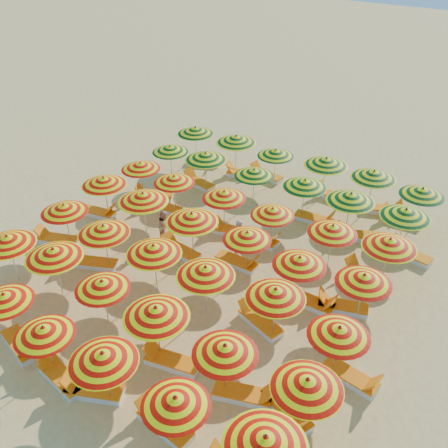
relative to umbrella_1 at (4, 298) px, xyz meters
The scene contains 75 objects.
ground 7.79m from the umbrella_1, 63.53° to the left, with size 120.00×120.00×0.00m, color #F2C16B.
umbrella_1 is the anchor object (origin of this frame).
umbrella_2 2.18m from the umbrella_1, ahead, with size 1.94×1.94×1.88m.
umbrella_3 4.39m from the umbrella_1, ahead, with size 2.40×2.40×2.04m.
umbrella_4 6.80m from the umbrella_1, ahead, with size 2.35×2.35×1.89m.
umbrella_5 9.25m from the umbrella_1, ahead, with size 2.34×2.34×2.13m.
umbrella_6 3.01m from the umbrella_1, 140.54° to the left, with size 2.49×2.49×2.08m.
umbrella_7 2.28m from the umbrella_1, 97.36° to the left, with size 2.29×2.29×2.13m.
umbrella_8 2.99m from the umbrella_1, 44.61° to the left, with size 2.27×2.27×1.91m.
umbrella_9 4.92m from the umbrella_1, 22.93° to the left, with size 2.14×2.14×2.14m.
umbrella_10 7.21m from the umbrella_1, 15.37° to the left, with size 2.42×2.42×1.98m.
umbrella_11 9.56m from the umbrella_1, 12.39° to the left, with size 2.41×2.41×2.03m.
umbrella_12 5.21m from the umbrella_1, 117.80° to the left, with size 2.37×2.37×1.98m.
umbrella_13 4.30m from the umbrella_1, 89.37° to the left, with size 2.42×2.42×2.06m.
umbrella_14 4.96m from the umbrella_1, 60.61° to the left, with size 2.23×2.23×2.10m.
umbrella_15 6.33m from the umbrella_1, 42.94° to the left, with size 2.21×2.21×2.10m.
umbrella_16 8.43m from the umbrella_1, 33.37° to the left, with size 2.48×2.48×2.06m.
umbrella_17 10.23m from the umbrella_1, 24.70° to the left, with size 2.33×2.33×1.95m.
umbrella_18 7.48m from the umbrella_1, 110.38° to the left, with size 2.44×2.44×2.08m.
umbrella_19 6.77m from the umbrella_1, 91.34° to the left, with size 2.25×2.25×2.20m.
umbrella_20 7.05m from the umbrella_1, 70.30° to the left, with size 2.59×2.59×2.16m.
umbrella_21 8.38m from the umbrella_1, 56.54° to the left, with size 1.94×1.94×1.94m.
umbrella_22 9.57m from the umbrella_1, 43.69° to the left, with size 2.29×2.29×1.98m.
umbrella_23 11.41m from the umbrella_1, 37.33° to the left, with size 2.26×2.26×1.97m.
umbrella_24 9.53m from the umbrella_1, 104.90° to the left, with size 1.93×1.93×1.92m.
umbrella_25 9.01m from the umbrella_1, 92.05° to the left, with size 2.22×2.22×1.93m.
umbrella_26 9.31m from the umbrella_1, 75.75° to the left, with size 2.39×2.39×1.96m.
umbrella_27 10.13m from the umbrella_1, 63.16° to the left, with size 2.31×2.31×1.88m.
umbrella_28 11.49m from the umbrella_1, 51.83° to the left, with size 2.43×2.43×1.99m.
umbrella_29 13.00m from the umbrella_1, 45.04° to the left, with size 2.26×2.26×2.08m.
umbrella_30 11.72m from the umbrella_1, 102.24° to the left, with size 2.32×2.32×1.89m.
umbrella_31 11.44m from the umbrella_1, 91.63° to the left, with size 2.14×2.14×2.09m.
umbrella_32 11.74m from the umbrella_1, 78.80° to the left, with size 2.36×2.36×1.91m.
umbrella_33 12.57m from the umbrella_1, 67.89° to the left, with size 2.00×2.00×2.04m.
umbrella_34 13.35m from the umbrella_1, 59.03° to the left, with size 2.65×2.65×2.12m.
umbrella_35 14.67m from the umbrella_1, 51.79° to the left, with size 2.37×2.37×2.08m.
umbrella_36 14.01m from the umbrella_1, 100.70° to the left, with size 2.26×2.26×2.05m.
umbrella_37 13.77m from the umbrella_1, 90.35° to the left, with size 2.49×2.49×2.17m.
umbrella_38 14.06m from the umbrella_1, 81.37° to the left, with size 2.33×2.33×1.89m.
umbrella_39 14.66m from the umbrella_1, 71.14° to the left, with size 2.50×2.50×2.16m.
umbrella_40 15.55m from the umbrella_1, 63.31° to the left, with size 2.66×2.66×2.13m.
umbrella_41 16.50m from the umbrella_1, 56.32° to the left, with size 2.08×2.08×1.99m.
lounger_1 1.64m from the umbrella_1, 23.76° to the right, with size 1.82×1.02×0.69m.
lounger_2 3.09m from the umbrella_1, ahead, with size 1.80×0.84×0.69m.
lounger_3 4.09m from the umbrella_1, ahead, with size 1.82×1.21×0.69m.
lounger_4 6.38m from the umbrella_1, ahead, with size 1.79×0.79×0.69m.
lounger_6 5.56m from the umbrella_1, 20.04° to the left, with size 1.82×0.94×0.69m.
lounger_7 7.95m from the umbrella_1, 14.91° to the left, with size 1.83×1.10×0.69m.
lounger_8 9.22m from the umbrella_1, 13.96° to the left, with size 1.82×1.23×0.69m.
lounger_9 5.55m from the umbrella_1, 124.50° to the left, with size 1.83×1.16×0.69m.
lounger_10 4.39m from the umbrella_1, 97.62° to the left, with size 1.82×1.21×0.69m.
lounger_11 8.19m from the umbrella_1, 36.76° to the left, with size 1.83×1.10×0.69m.
lounger_12 10.88m from the umbrella_1, 23.33° to the left, with size 1.80×0.83×0.69m.
lounger_13 7.67m from the umbrella_1, 114.38° to the left, with size 1.81×0.89×0.69m.
lounger_14 6.97m from the umbrella_1, 74.86° to the left, with size 1.79×0.79×0.69m.
lounger_15 8.41m from the umbrella_1, 60.14° to the left, with size 1.74×0.60×0.69m.
lounger_16 10.13m from the umbrella_1, 41.39° to the left, with size 1.74×0.59×0.69m.
lounger_17 11.10m from the umbrella_1, 39.57° to the left, with size 1.83×1.09×0.69m.
lounger_18 9.68m from the umbrella_1, 101.73° to the left, with size 1.82×1.22×0.69m.
lounger_19 9.00m from the umbrella_1, 95.95° to the left, with size 1.78×0.74×0.69m.
lounger_20 9.45m from the umbrella_1, 72.58° to the left, with size 1.82×1.00×0.69m.
lounger_21 10.00m from the umbrella_1, 65.67° to the left, with size 1.77×0.71×0.69m.
lounger_22 12.55m from the umbrella_1, 46.41° to the left, with size 1.83×1.09×0.69m.
lounger_23 11.77m from the umbrella_1, 94.54° to the left, with size 1.81×0.91×0.69m.
lounger_24 12.96m from the umbrella_1, 65.53° to the left, with size 1.78×0.73×0.69m.
lounger_25 13.72m from the umbrella_1, 57.28° to the left, with size 1.82×1.25×0.69m.
lounger_26 14.92m from the umbrella_1, 49.84° to the left, with size 1.80×0.86×0.69m.
lounger_27 13.95m from the umbrella_1, 98.32° to the left, with size 1.82×1.20×0.69m.
lounger_28 13.74m from the umbrella_1, 88.24° to the left, with size 1.83×1.08×0.69m.
lounger_29 14.31m from the umbrella_1, 83.90° to the left, with size 1.78×0.76×0.69m.
lounger_30 15.10m from the umbrella_1, 69.59° to the left, with size 1.75×0.64×0.69m.
lounger_31 16.11m from the umbrella_1, 61.80° to the left, with size 1.83×1.16×0.69m.
lounger_32 16.32m from the umbrella_1, 58.26° to the left, with size 1.78×0.72×0.69m.
beachgoer_b 7.12m from the umbrella_1, 84.66° to the left, with size 0.69×0.53×1.41m, color tan.
beachgoer_a 8.81m from the umbrella_1, 64.74° to the left, with size 0.55×0.36×1.52m, color tan.
Camera 1 is at (8.71, -12.88, 12.07)m, focal length 40.00 mm.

